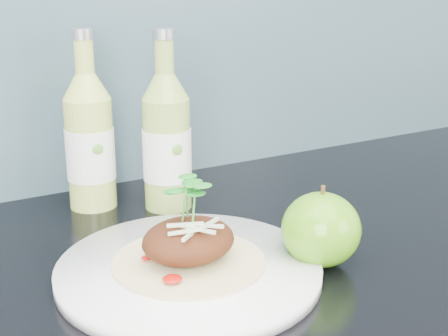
{
  "coord_description": "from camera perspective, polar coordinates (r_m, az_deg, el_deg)",
  "views": [
    {
      "loc": [
        -0.31,
        1.05,
        1.23
      ],
      "look_at": [
        0.05,
        1.69,
        1.0
      ],
      "focal_mm": 50.0,
      "sensor_mm": 36.0,
      "label": 1
    }
  ],
  "objects": [
    {
      "name": "dinner_plate",
      "position": [
        0.72,
        -3.22,
        -9.26
      ],
      "size": [
        0.35,
        0.35,
        0.02
      ],
      "color": "white",
      "rests_on": "kitchen_counter"
    },
    {
      "name": "pork_taco",
      "position": [
        0.7,
        -3.27,
        -6.51
      ],
      "size": [
        0.17,
        0.17,
        0.1
      ],
      "color": "tan",
      "rests_on": "dinner_plate"
    },
    {
      "name": "green_apple",
      "position": [
        0.74,
        8.86,
        -5.57
      ],
      "size": [
        0.1,
        0.1,
        0.1
      ],
      "rotation": [
        0.0,
        0.0,
        0.13
      ],
      "color": "#56900F",
      "rests_on": "kitchen_counter"
    },
    {
      "name": "cider_bottle_left",
      "position": [
        0.91,
        -12.17,
        2.36
      ],
      "size": [
        0.09,
        0.09,
        0.26
      ],
      "rotation": [
        0.0,
        0.0,
        0.3
      ],
      "color": "#AEC451",
      "rests_on": "kitchen_counter"
    },
    {
      "name": "cider_bottle_right",
      "position": [
        0.89,
        -5.26,
        2.36
      ],
      "size": [
        0.08,
        0.08,
        0.26
      ],
      "rotation": [
        0.0,
        0.0,
        0.24
      ],
      "color": "#8EB049",
      "rests_on": "kitchen_counter"
    }
  ]
}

